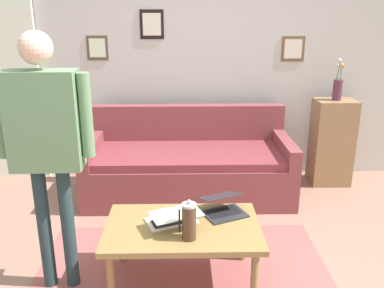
% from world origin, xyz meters
% --- Properties ---
extents(ground_plane, '(7.68, 7.68, 0.00)m').
position_xyz_m(ground_plane, '(0.00, 0.00, 0.00)').
color(ground_plane, '#936B5B').
extents(back_wall, '(7.04, 0.11, 2.70)m').
position_xyz_m(back_wall, '(0.00, -2.20, 1.35)').
color(back_wall, beige).
rests_on(back_wall, ground_plane).
extents(interior_door, '(0.82, 0.09, 2.05)m').
position_xyz_m(interior_door, '(2.10, -2.11, 1.02)').
color(interior_door, white).
rests_on(interior_door, ground_plane).
extents(couch, '(2.07, 0.90, 0.88)m').
position_xyz_m(couch, '(0.07, -1.57, 0.30)').
color(couch, brown).
rests_on(couch, ground_plane).
extents(coffee_table, '(1.06, 0.67, 0.45)m').
position_xyz_m(coffee_table, '(0.13, -0.08, 0.40)').
color(coffee_table, olive).
rests_on(coffee_table, ground_plane).
extents(laptop_left, '(0.38, 0.38, 0.15)m').
position_xyz_m(laptop_left, '(-0.16, -0.26, 0.49)').
color(laptop_left, '#28282D').
rests_on(laptop_left, coffee_table).
extents(laptop_center, '(0.42, 0.40, 0.11)m').
position_xyz_m(laptop_center, '(0.20, -0.11, 0.49)').
color(laptop_center, silver).
rests_on(laptop_center, coffee_table).
extents(french_press, '(0.11, 0.09, 0.28)m').
position_xyz_m(french_press, '(0.09, 0.09, 0.57)').
color(french_press, '#4C3323').
rests_on(french_press, coffee_table).
extents(side_shelf, '(0.42, 0.32, 0.94)m').
position_xyz_m(side_shelf, '(-1.50, -1.84, 0.47)').
color(side_shelf, olive).
rests_on(side_shelf, ground_plane).
extents(flower_vase, '(0.10, 0.10, 0.44)m').
position_xyz_m(flower_vase, '(-1.50, -1.84, 1.08)').
color(flower_vase, '#562B3E').
rests_on(flower_vase, side_shelf).
extents(person_standing, '(0.60, 0.20, 1.74)m').
position_xyz_m(person_standing, '(0.99, -0.07, 1.12)').
color(person_standing, '#24373C').
rests_on(person_standing, ground_plane).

